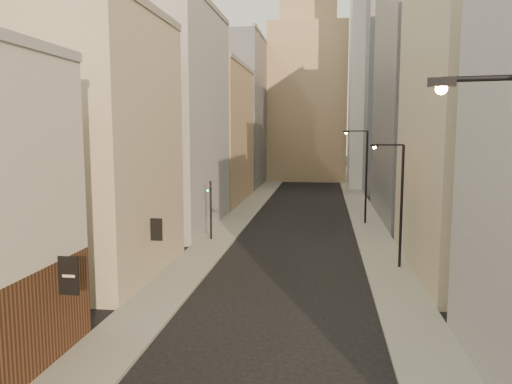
# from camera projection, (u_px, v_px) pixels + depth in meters

# --- Properties ---
(sidewalk_left) EXTENTS (3.00, 140.00, 0.15)m
(sidewalk_left) POSITION_uv_depth(u_px,v_px,m) (250.00, 206.00, 59.52)
(sidewalk_left) COLOR gray
(sidewalk_left) RESTS_ON ground
(sidewalk_right) EXTENTS (3.00, 140.00, 0.15)m
(sidewalk_right) POSITION_uv_depth(u_px,v_px,m) (361.00, 209.00, 57.77)
(sidewalk_right) COLOR gray
(sidewalk_right) RESTS_ON ground
(left_bldg_beige) EXTENTS (8.00, 12.00, 16.00)m
(left_bldg_beige) POSITION_uv_depth(u_px,v_px,m) (92.00, 148.00, 30.78)
(left_bldg_beige) COLOR gray
(left_bldg_beige) RESTS_ON ground
(left_bldg_grey) EXTENTS (8.00, 16.00, 20.00)m
(left_bldg_grey) POSITION_uv_depth(u_px,v_px,m) (170.00, 121.00, 46.27)
(left_bldg_grey) COLOR gray
(left_bldg_grey) RESTS_ON ground
(left_bldg_tan) EXTENTS (8.00, 18.00, 17.00)m
(left_bldg_tan) POSITION_uv_depth(u_px,v_px,m) (213.00, 135.00, 64.15)
(left_bldg_tan) COLOR #8F785D
(left_bldg_tan) RESTS_ON ground
(left_bldg_wingrid) EXTENTS (8.00, 20.00, 24.00)m
(left_bldg_wingrid) POSITION_uv_depth(u_px,v_px,m) (239.00, 113.00, 83.39)
(left_bldg_wingrid) COLOR gray
(left_bldg_wingrid) RESTS_ON ground
(right_bldg_beige) EXTENTS (8.00, 16.00, 20.00)m
(right_bldg_beige) POSITION_uv_depth(u_px,v_px,m) (482.00, 116.00, 31.23)
(right_bldg_beige) COLOR gray
(right_bldg_beige) RESTS_ON ground
(right_bldg_wingrid) EXTENTS (8.00, 20.00, 26.00)m
(right_bldg_wingrid) POSITION_uv_depth(u_px,v_px,m) (423.00, 92.00, 50.53)
(right_bldg_wingrid) COLOR gray
(right_bldg_wingrid) RESTS_ON ground
(highrise) EXTENTS (21.00, 23.00, 51.20)m
(highrise) POSITION_uv_depth(u_px,v_px,m) (431.00, 21.00, 75.70)
(highrise) COLOR gray
(highrise) RESTS_ON ground
(clock_tower) EXTENTS (14.00, 14.00, 44.90)m
(clock_tower) POSITION_uv_depth(u_px,v_px,m) (308.00, 85.00, 93.02)
(clock_tower) COLOR #8F785D
(clock_tower) RESTS_ON ground
(white_tower) EXTENTS (8.00, 8.00, 41.50)m
(white_tower) POSITION_uv_depth(u_px,v_px,m) (376.00, 69.00, 77.65)
(white_tower) COLOR silver
(white_tower) RESTS_ON ground
(streetlamp_mid) EXTENTS (2.16, 0.34, 8.21)m
(streetlamp_mid) POSITION_uv_depth(u_px,v_px,m) (398.00, 198.00, 32.37)
(streetlamp_mid) COLOR black
(streetlamp_mid) RESTS_ON ground
(streetlamp_far) EXTENTS (2.39, 0.39, 9.09)m
(streetlamp_far) POSITION_uv_depth(u_px,v_px,m) (364.00, 171.00, 48.00)
(streetlamp_far) COLOR black
(streetlamp_far) RESTS_ON ground
(traffic_light_left) EXTENTS (0.55, 0.43, 5.00)m
(traffic_light_left) POSITION_uv_depth(u_px,v_px,m) (211.00, 199.00, 40.87)
(traffic_light_left) COLOR black
(traffic_light_left) RESTS_ON ground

